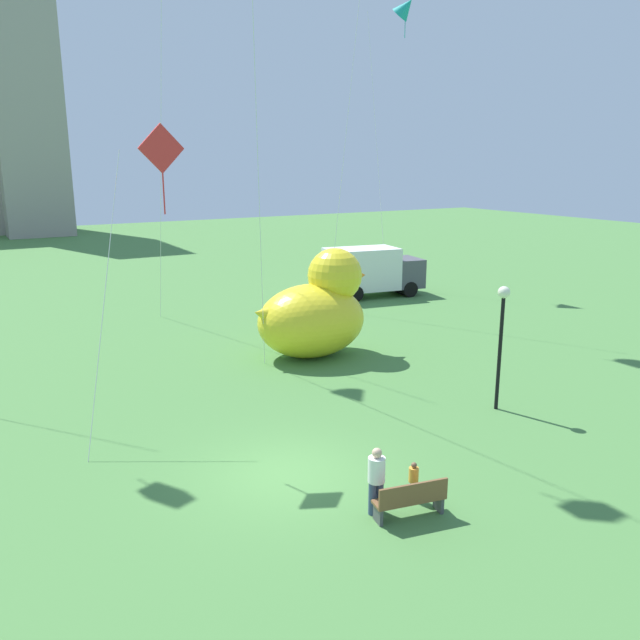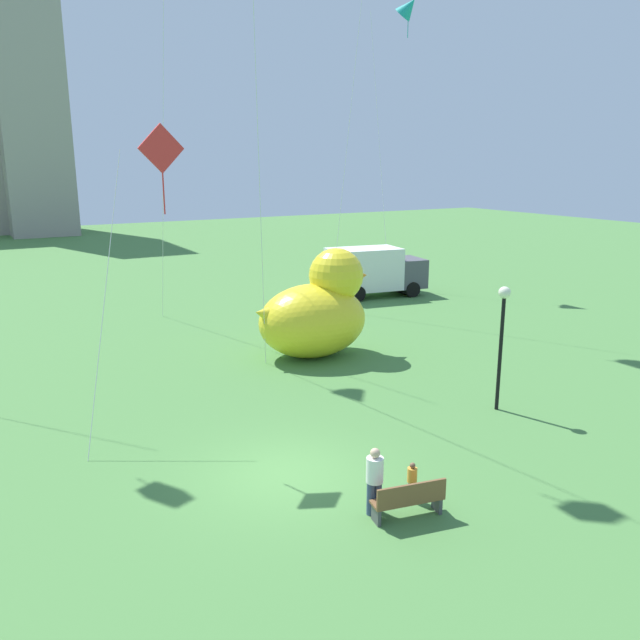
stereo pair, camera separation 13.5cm
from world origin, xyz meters
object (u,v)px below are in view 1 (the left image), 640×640
object	(u,v)px
park_bench	(411,499)
person_child	(413,479)
kite_red	(157,160)
person_adult	(376,478)
box_truck	(371,272)
kite_teal	(405,8)
lamppost	(502,323)
giant_inflatable_duck	(316,311)

from	to	relation	value
park_bench	person_child	world-z (taller)	person_child
person_child	kite_red	world-z (taller)	kite_red
person_adult	box_truck	distance (m)	24.06
person_child	kite_teal	bearing A→B (deg)	53.94
person_adult	person_child	world-z (taller)	person_adult
person_adult	kite_red	world-z (taller)	kite_red
box_truck	kite_teal	xyz separation A→B (m)	(4.11, 2.91, 15.12)
box_truck	kite_red	bearing A→B (deg)	-140.32
person_adult	lamppost	xyz separation A→B (m)	(6.96, 3.24, 1.96)
box_truck	lamppost	bearing A→B (deg)	-111.59
kite_red	person_adult	bearing A→B (deg)	-67.71
box_truck	kite_teal	distance (m)	15.94
person_adult	person_child	bearing A→B (deg)	2.50
park_bench	person_child	xyz separation A→B (m)	(0.56, 0.62, 0.05)
box_truck	kite_teal	bearing A→B (deg)	35.34
giant_inflatable_duck	person_adult	bearing A→B (deg)	-113.36
person_adult	person_child	xyz separation A→B (m)	(1.10, 0.05, -0.35)
park_bench	person_adult	distance (m)	0.88
person_child	park_bench	bearing A→B (deg)	-132.06
lamppost	box_truck	world-z (taller)	lamppost
box_truck	kite_red	xyz separation A→B (m)	(-16.19, -13.43, 6.32)
park_bench	box_truck	bearing A→B (deg)	57.53
park_bench	person_adult	size ratio (longest dim) A/B	1.08
giant_inflatable_duck	box_truck	bearing A→B (deg)	44.82
person_adult	lamppost	size ratio (longest dim) A/B	0.40
kite_red	lamppost	bearing A→B (deg)	-18.45
person_adult	person_child	size ratio (longest dim) A/B	1.67
park_bench	lamppost	size ratio (longest dim) A/B	0.43
park_bench	kite_teal	size ratio (longest dim) A/B	0.10
box_truck	park_bench	bearing A→B (deg)	-122.47
lamppost	park_bench	bearing A→B (deg)	-149.34
person_child	giant_inflatable_duck	bearing A→B (deg)	71.44
person_adult	box_truck	size ratio (longest dim) A/B	0.27
kite_teal	park_bench	bearing A→B (deg)	-126.24
kite_teal	person_adult	bearing A→B (deg)	-127.77
park_bench	giant_inflatable_duck	distance (m)	12.64
person_child	kite_teal	size ratio (longest dim) A/B	0.05
person_adult	kite_red	xyz separation A→B (m)	(-2.64, 6.44, 6.88)
kite_red	park_bench	bearing A→B (deg)	-65.59
park_bench	box_truck	world-z (taller)	box_truck
person_adult	kite_teal	xyz separation A→B (m)	(17.66, 22.78, 15.69)
person_child	box_truck	size ratio (longest dim) A/B	0.16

